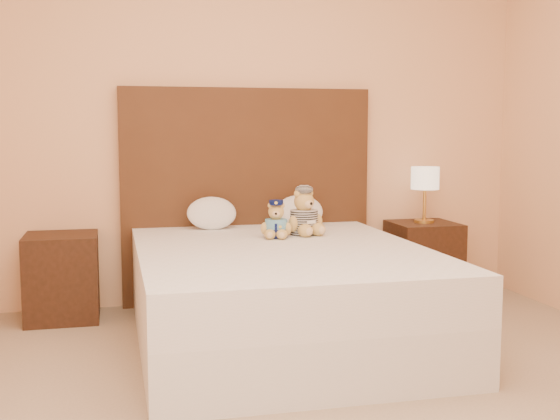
% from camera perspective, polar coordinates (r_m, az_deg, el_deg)
% --- Properties ---
extents(bed, '(1.60, 2.00, 0.55)m').
position_cam_1_polar(bed, '(4.03, 0.10, -6.90)').
color(bed, white).
rests_on(bed, ground).
extents(headboard, '(1.75, 0.08, 1.50)m').
position_cam_1_polar(headboard, '(4.93, -2.66, 1.15)').
color(headboard, '#482915').
rests_on(headboard, ground).
extents(nightstand_left, '(0.45, 0.45, 0.55)m').
position_cam_1_polar(nightstand_left, '(4.72, -17.29, -5.22)').
color(nightstand_left, '#391D12').
rests_on(nightstand_left, ground).
extents(nightstand_right, '(0.45, 0.45, 0.55)m').
position_cam_1_polar(nightstand_right, '(5.18, 11.56, -4.02)').
color(nightstand_right, '#391D12').
rests_on(nightstand_right, ground).
extents(lamp, '(0.20, 0.20, 0.40)m').
position_cam_1_polar(lamp, '(5.11, 11.71, 2.32)').
color(lamp, gold).
rests_on(lamp, nightstand_right).
extents(teddy_police, '(0.24, 0.23, 0.23)m').
position_cam_1_polar(teddy_police, '(4.30, -0.31, -0.76)').
color(teddy_police, tan).
rests_on(teddy_police, bed).
extents(teddy_prisoner, '(0.33, 0.32, 0.29)m').
position_cam_1_polar(teddy_prisoner, '(4.43, 1.97, -0.15)').
color(teddy_prisoner, tan).
rests_on(teddy_prisoner, bed).
extents(pillow_left, '(0.33, 0.22, 0.23)m').
position_cam_1_polar(pillow_left, '(4.72, -5.58, -0.13)').
color(pillow_left, white).
rests_on(pillow_left, bed).
extents(pillow_right, '(0.33, 0.21, 0.23)m').
position_cam_1_polar(pillow_right, '(4.84, 1.62, 0.05)').
color(pillow_right, white).
rests_on(pillow_right, bed).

